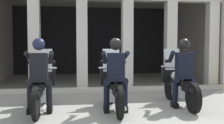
# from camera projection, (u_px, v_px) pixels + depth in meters

# --- Properties ---
(ground_plane) EXTENTS (80.00, 80.00, 0.00)m
(ground_plane) POSITION_uv_depth(u_px,v_px,m) (102.00, 88.00, 8.79)
(ground_plane) COLOR gray
(station_building) EXTENTS (8.58, 5.34, 3.51)m
(station_building) POSITION_uv_depth(u_px,v_px,m) (98.00, 28.00, 11.17)
(station_building) COLOR black
(station_building) RESTS_ON ground
(kerb_strip) EXTENTS (8.08, 0.24, 0.12)m
(kerb_strip) POSITION_uv_depth(u_px,v_px,m) (107.00, 89.00, 8.20)
(kerb_strip) COLOR #B7B5AD
(kerb_strip) RESTS_ON ground
(motorcycle_left) EXTENTS (0.62, 2.04, 1.35)m
(motorcycle_left) POSITION_uv_depth(u_px,v_px,m) (41.00, 87.00, 5.79)
(motorcycle_left) COLOR black
(motorcycle_left) RESTS_ON ground
(police_officer_left) EXTENTS (0.63, 0.61, 1.58)m
(police_officer_left) POSITION_uv_depth(u_px,v_px,m) (39.00, 69.00, 5.48)
(police_officer_left) COLOR black
(police_officer_left) RESTS_ON ground
(motorcycle_center) EXTENTS (0.62, 2.04, 1.35)m
(motorcycle_center) POSITION_uv_depth(u_px,v_px,m) (114.00, 87.00, 5.88)
(motorcycle_center) COLOR black
(motorcycle_center) RESTS_ON ground
(police_officer_center) EXTENTS (0.63, 0.61, 1.58)m
(police_officer_center) POSITION_uv_depth(u_px,v_px,m) (116.00, 68.00, 5.57)
(police_officer_center) COLOR black
(police_officer_center) RESTS_ON ground
(motorcycle_right) EXTENTS (0.62, 2.04, 1.35)m
(motorcycle_right) POSITION_uv_depth(u_px,v_px,m) (178.00, 84.00, 6.29)
(motorcycle_right) COLOR black
(motorcycle_right) RESTS_ON ground
(police_officer_right) EXTENTS (0.63, 0.61, 1.58)m
(police_officer_right) POSITION_uv_depth(u_px,v_px,m) (183.00, 67.00, 5.99)
(police_officer_right) COLOR black
(police_officer_right) RESTS_ON ground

